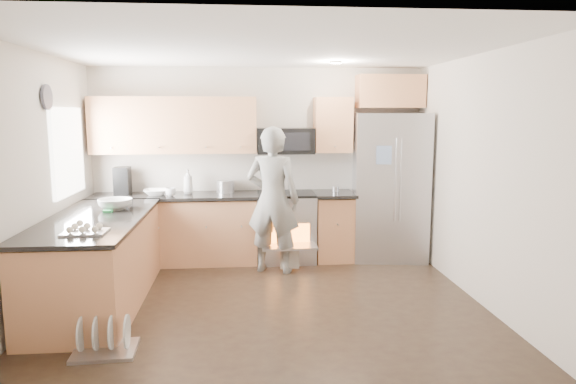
{
  "coord_description": "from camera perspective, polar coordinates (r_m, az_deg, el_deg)",
  "views": [
    {
      "loc": [
        -0.23,
        -5.09,
        1.98
      ],
      "look_at": [
        0.27,
        0.5,
        1.12
      ],
      "focal_mm": 32.0,
      "sensor_mm": 36.0,
      "label": 1
    }
  ],
  "objects": [
    {
      "name": "ground",
      "position": [
        5.47,
        -2.42,
        -12.55
      ],
      "size": [
        4.5,
        4.5,
        0.0
      ],
      "primitive_type": "plane",
      "color": "black",
      "rests_on": "ground"
    },
    {
      "name": "room_shell",
      "position": [
        5.12,
        -2.96,
        5.25
      ],
      "size": [
        4.54,
        4.04,
        2.62
      ],
      "color": "beige",
      "rests_on": "ground"
    },
    {
      "name": "back_cabinet_run",
      "position": [
        6.92,
        -8.02,
        0.17
      ],
      "size": [
        4.45,
        0.64,
        2.5
      ],
      "color": "#BC784B",
      "rests_on": "ground"
    },
    {
      "name": "peninsula",
      "position": [
        5.76,
        -20.37,
        -7.14
      ],
      "size": [
        0.96,
        2.36,
        1.04
      ],
      "color": "#BC784B",
      "rests_on": "ground"
    },
    {
      "name": "stove_range",
      "position": [
        6.93,
        -0.22,
        -2.15
      ],
      "size": [
        0.76,
        0.97,
        1.79
      ],
      "color": "#B7B7BC",
      "rests_on": "ground"
    },
    {
      "name": "refrigerator",
      "position": [
        7.15,
        11.19,
        0.59
      ],
      "size": [
        1.06,
        0.87,
        1.99
      ],
      "rotation": [
        0.0,
        0.0,
        -0.13
      ],
      "color": "#B7B7BC",
      "rests_on": "ground"
    },
    {
      "name": "person",
      "position": [
        6.39,
        -1.69,
        -0.89
      ],
      "size": [
        0.77,
        0.63,
        1.83
      ],
      "primitive_type": "imported",
      "rotation": [
        0.0,
        0.0,
        2.82
      ],
      "color": "gray",
      "rests_on": "ground"
    },
    {
      "name": "dish_rack",
      "position": [
        4.73,
        -19.68,
        -15.48
      ],
      "size": [
        0.53,
        0.43,
        0.32
      ],
      "rotation": [
        0.0,
        0.0,
        0.04
      ],
      "color": "#B7B7BC",
      "rests_on": "ground"
    }
  ]
}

